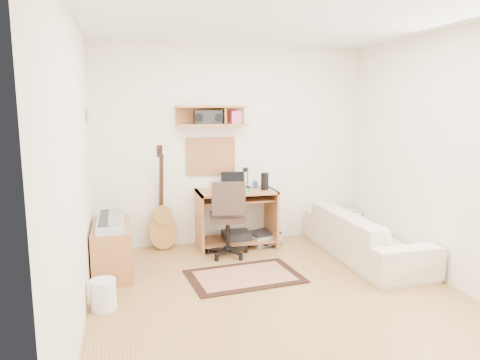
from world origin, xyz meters
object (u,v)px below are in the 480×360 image
object	(u,v)px
desk	(236,218)
task_chair	(228,217)
cabinet	(112,249)
printer	(264,237)
sofa	(365,227)

from	to	relation	value
desk	task_chair	distance (m)	0.39
cabinet	task_chair	bearing A→B (deg)	10.06
printer	sofa	xyz separation A→B (m)	(1.02, -0.84, 0.30)
desk	printer	world-z (taller)	desk
task_chair	sofa	distance (m)	1.67
desk	printer	size ratio (longest dim) A/B	2.46
cabinet	printer	size ratio (longest dim) A/B	2.21
desk	printer	distance (m)	0.48
printer	task_chair	bearing A→B (deg)	-167.75
desk	cabinet	world-z (taller)	desk
sofa	cabinet	bearing A→B (deg)	85.19
task_chair	desk	bearing A→B (deg)	69.21
desk	sofa	xyz separation A→B (m)	(1.40, -0.82, 0.01)
printer	desk	bearing A→B (deg)	164.82
printer	sofa	distance (m)	1.36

